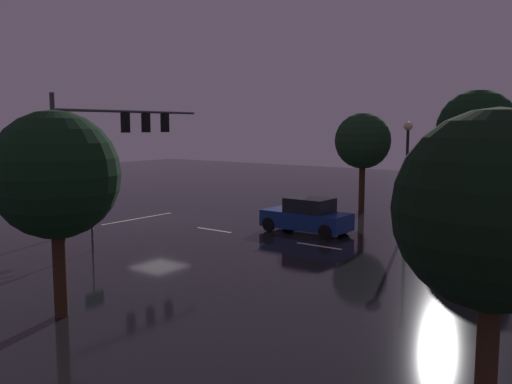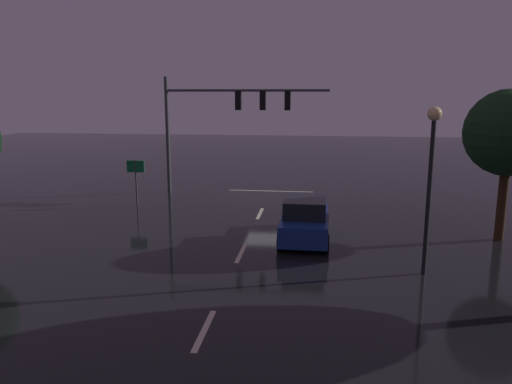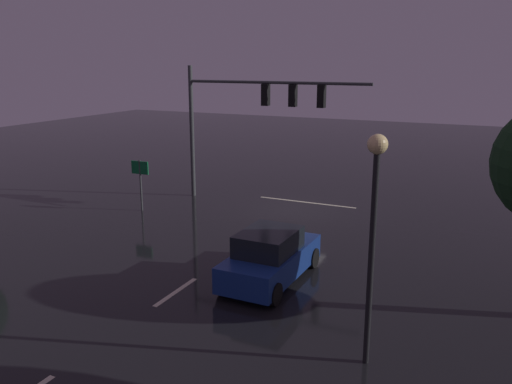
{
  "view_description": "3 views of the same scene",
  "coord_description": "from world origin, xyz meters",
  "px_view_note": "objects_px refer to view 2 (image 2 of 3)",
  "views": [
    {
      "loc": [
        20.03,
        21.72,
        5.15
      ],
      "look_at": [
        -0.84,
        5.98,
        1.96
      ],
      "focal_mm": 38.41,
      "sensor_mm": 36.0,
      "label": 1
    },
    {
      "loc": [
        -2.64,
        27.0,
        5.75
      ],
      "look_at": [
        -0.14,
        6.68,
        1.61
      ],
      "focal_mm": 34.64,
      "sensor_mm": 36.0,
      "label": 2
    },
    {
      "loc": [
        -8.55,
        22.4,
        6.81
      ],
      "look_at": [
        -0.77,
        5.92,
        2.3
      ],
      "focal_mm": 37.14,
      "sensor_mm": 36.0,
      "label": 3
    }
  ],
  "objects_px": {
    "street_lamp_left_kerb": "(431,160)",
    "car_approaching": "(305,220)",
    "traffic_signal_assembly": "(226,111)",
    "route_sign": "(136,173)",
    "tree_left_far": "(509,133)"
  },
  "relations": [
    {
      "from": "car_approaching",
      "to": "tree_left_far",
      "type": "xyz_separation_m",
      "value": [
        -7.65,
        -0.87,
        3.42
      ]
    },
    {
      "from": "tree_left_far",
      "to": "street_lamp_left_kerb",
      "type": "bearing_deg",
      "value": 48.65
    },
    {
      "from": "traffic_signal_assembly",
      "to": "route_sign",
      "type": "xyz_separation_m",
      "value": [
        4.04,
        3.5,
        -2.97
      ]
    },
    {
      "from": "route_sign",
      "to": "tree_left_far",
      "type": "relative_size",
      "value": 0.41
    },
    {
      "from": "traffic_signal_assembly",
      "to": "route_sign",
      "type": "bearing_deg",
      "value": 40.87
    },
    {
      "from": "street_lamp_left_kerb",
      "to": "car_approaching",
      "type": "bearing_deg",
      "value": -40.83
    },
    {
      "from": "traffic_signal_assembly",
      "to": "tree_left_far",
      "type": "distance_m",
      "value": 14.46
    },
    {
      "from": "route_sign",
      "to": "tree_left_far",
      "type": "xyz_separation_m",
      "value": [
        -16.39,
        4.03,
        2.48
      ]
    },
    {
      "from": "street_lamp_left_kerb",
      "to": "route_sign",
      "type": "distance_m",
      "value": 15.24
    },
    {
      "from": "traffic_signal_assembly",
      "to": "car_approaching",
      "type": "relative_size",
      "value": 2.1
    },
    {
      "from": "car_approaching",
      "to": "tree_left_far",
      "type": "distance_m",
      "value": 8.43
    },
    {
      "from": "traffic_signal_assembly",
      "to": "tree_left_far",
      "type": "height_order",
      "value": "traffic_signal_assembly"
    },
    {
      "from": "traffic_signal_assembly",
      "to": "route_sign",
      "type": "height_order",
      "value": "traffic_signal_assembly"
    },
    {
      "from": "car_approaching",
      "to": "tree_left_far",
      "type": "relative_size",
      "value": 0.74
    },
    {
      "from": "traffic_signal_assembly",
      "to": "street_lamp_left_kerb",
      "type": "xyz_separation_m",
      "value": [
        -8.6,
        11.78,
        -1.0
      ]
    }
  ]
}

